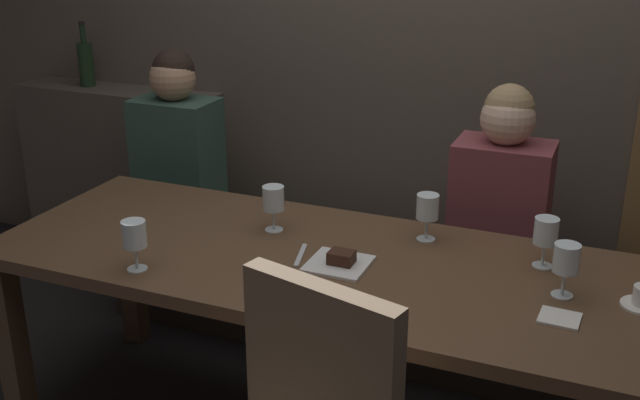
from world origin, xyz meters
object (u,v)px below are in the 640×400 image
Objects in this scene: wine_glass_end_left at (566,260)px; wine_glass_end_right at (273,200)px; banquette_bench at (382,301)px; dessert_plate at (340,262)px; diner_redhead at (177,144)px; diner_bearded at (501,190)px; wine_glass_far_right at (427,208)px; fork_on_table at (301,255)px; wine_bottle_dark_red at (86,63)px; wine_glass_far_left at (546,234)px; dining_table at (319,281)px; wine_glass_center_back at (134,235)px.

wine_glass_end_left and wine_glass_end_right have the same top height.
dessert_plate is at bearing -83.38° from banquette_bench.
dessert_plate is (1.05, -0.71, -0.07)m from diner_redhead.
dessert_plate is at bearing -174.68° from wine_glass_end_left.
wine_glass_end_right is at bearing -142.69° from diner_bearded.
dessert_plate is (-0.20, -0.31, -0.10)m from wine_glass_far_right.
wine_glass_far_right is at bearing 26.23° from fork_on_table.
wine_glass_far_left is (2.41, -0.83, -0.22)m from wine_bottle_dark_red.
wine_bottle_dark_red reaches higher than fork_on_table.
dining_table is 0.62m from wine_glass_center_back.
diner_redhead reaches higher than dining_table.
wine_glass_end_left is 1.00× the size of wine_glass_center_back.
diner_redhead is at bearing 128.87° from fork_on_table.
fork_on_table is (-0.06, -0.72, 0.51)m from banquette_bench.
wine_glass_end_left is at bearing 14.91° from wine_glass_center_back.
wine_glass_far_left is 0.96× the size of fork_on_table.
diner_redhead is 4.86× the size of wine_glass_center_back.
wine_glass_end_right reaches higher than banquette_bench.
dining_table is 0.11m from fork_on_table.
diner_bearded reaches higher than dining_table.
wine_bottle_dark_red is 1.92× the size of fork_on_table.
dessert_plate is 0.15m from fork_on_table.
wine_glass_end_left is (0.30, -0.65, 0.05)m from diner_bearded.
wine_glass_end_left is at bearing -66.21° from wine_glass_far_left.
wine_glass_far_right is at bearing 153.04° from wine_glass_end_left.
wine_glass_far_left and wine_glass_end_right have the same top height.
wine_glass_end_right is at bearing -175.85° from wine_glass_far_left.
dining_table is at bearing 32.03° from wine_glass_center_back.
banquette_bench is (0.00, 0.70, -0.42)m from dining_table.
diner_bearded reaches higher than fork_on_table.
fork_on_table is at bearing -32.34° from wine_bottle_dark_red.
diner_bearded is 0.44m from wine_glass_far_right.
banquette_bench is at bearing -11.01° from wine_bottle_dark_red.
wine_glass_far_right is at bearing -56.57° from banquette_bench.
wine_glass_end_left is 0.69m from dessert_plate.
wine_bottle_dark_red is (-2.19, 0.36, 0.26)m from diner_bearded.
diner_bearded is 0.81m from dessert_plate.
banquette_bench is at bearing 71.60° from fork_on_table.
wine_glass_end_right is 0.53m from wine_glass_far_right.
wine_glass_end_left reaches higher than banquette_bench.
wine_bottle_dark_red is 1.99× the size of wine_glass_far_left.
fork_on_table reaches higher than banquette_bench.
wine_glass_far_right is 0.86× the size of dessert_plate.
wine_glass_end_left is at bearing 5.32° from dessert_plate.
dining_table is at bearing -90.00° from banquette_bench.
diner_bearded is 2.34× the size of wine_bottle_dark_red.
dining_table is at bearing 156.58° from dessert_plate.
diner_bearded reaches higher than wine_glass_center_back.
wine_glass_center_back is (-0.96, -0.98, 0.05)m from diner_bearded.
wine_glass_far_left is 0.65m from dessert_plate.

